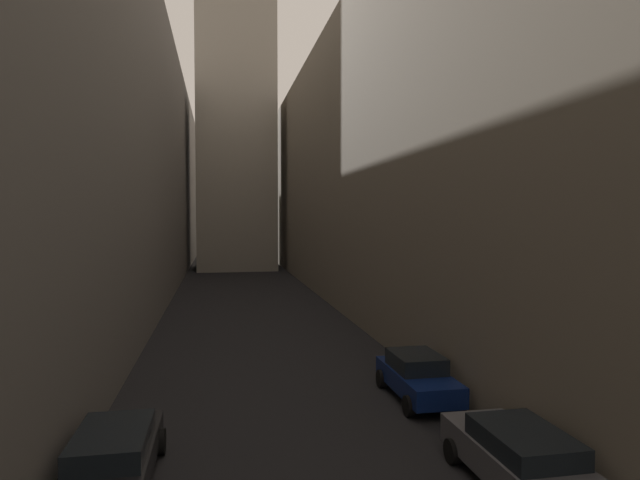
{
  "coord_description": "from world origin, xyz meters",
  "views": [
    {
      "loc": [
        -2.07,
        6.94,
        6.05
      ],
      "look_at": [
        0.0,
        17.82,
        5.58
      ],
      "focal_mm": 30.05,
      "sensor_mm": 36.0,
      "label": 1
    }
  ],
  "objects_px": {
    "clock_tower": "(235,18)",
    "parked_car_left_third": "(114,456)",
    "parked_car_right_third": "(521,458)",
    "parked_car_right_far": "(417,376)"
  },
  "relations": [
    {
      "from": "parked_car_left_third",
      "to": "parked_car_right_far",
      "type": "xyz_separation_m",
      "value": [
        8.8,
        4.35,
        0.03
      ]
    },
    {
      "from": "parked_car_right_third",
      "to": "parked_car_right_far",
      "type": "height_order",
      "value": "parked_car_right_far"
    },
    {
      "from": "clock_tower",
      "to": "parked_car_right_third",
      "type": "distance_m",
      "value": 60.67
    },
    {
      "from": "clock_tower",
      "to": "parked_car_left_third",
      "type": "height_order",
      "value": "clock_tower"
    },
    {
      "from": "clock_tower",
      "to": "parked_car_left_third",
      "type": "distance_m",
      "value": 59.05
    },
    {
      "from": "clock_tower",
      "to": "parked_car_left_third",
      "type": "relative_size",
      "value": 12.43
    },
    {
      "from": "parked_car_left_third",
      "to": "parked_car_right_third",
      "type": "height_order",
      "value": "parked_car_right_third"
    },
    {
      "from": "parked_car_left_third",
      "to": "parked_car_right_third",
      "type": "distance_m",
      "value": 8.99
    },
    {
      "from": "clock_tower",
      "to": "parked_car_right_far",
      "type": "distance_m",
      "value": 55.28
    },
    {
      "from": "parked_car_right_third",
      "to": "clock_tower",
      "type": "bearing_deg",
      "value": 4.71
    }
  ]
}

